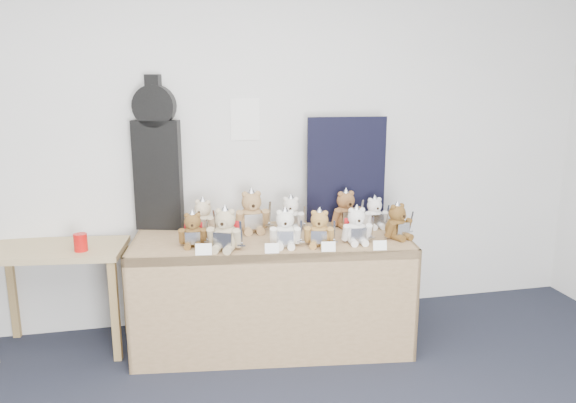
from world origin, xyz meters
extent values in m
plane|color=silver|center=(0.00, 2.50, 1.35)|extent=(6.00, 0.00, 6.00)
cube|color=white|center=(0.30, 2.49, 1.52)|extent=(0.21, 0.00, 0.30)
cube|color=brown|center=(0.40, 2.03, 0.74)|extent=(1.93, 1.00, 0.06)
cube|color=brown|center=(0.36, 1.66, 0.38)|extent=(1.83, 0.26, 0.77)
cube|color=brown|center=(-0.50, 2.15, 0.38)|extent=(0.12, 0.76, 0.77)
cube|color=brown|center=(1.31, 1.92, 0.38)|extent=(0.12, 0.76, 0.77)
cube|color=#997A52|center=(-1.00, 2.24, 0.70)|extent=(0.92, 0.59, 0.04)
cube|color=olive|center=(-1.37, 2.49, 0.34)|extent=(0.06, 0.06, 0.68)
cube|color=olive|center=(-0.64, 1.99, 0.34)|extent=(0.06, 0.06, 0.68)
cube|color=olive|center=(-0.59, 2.39, 0.34)|extent=(0.06, 0.06, 0.68)
cube|color=black|center=(-0.33, 2.40, 1.15)|extent=(0.34, 0.18, 0.76)
cylinder|color=black|center=(-0.33, 2.40, 1.63)|extent=(0.30, 0.17, 0.29)
cube|color=black|center=(-0.33, 2.40, 1.74)|extent=(0.12, 0.11, 0.19)
cube|color=black|center=(1.01, 2.30, 1.15)|extent=(0.58, 0.07, 0.77)
cylinder|color=red|center=(-0.83, 2.12, 0.78)|extent=(0.09, 0.09, 0.11)
ellipsoid|color=brown|center=(-0.12, 1.94, 0.83)|extent=(0.16, 0.14, 0.15)
sphere|color=brown|center=(-0.12, 1.94, 0.93)|extent=(0.11, 0.11, 0.11)
cylinder|color=brown|center=(-0.13, 1.89, 0.92)|extent=(0.05, 0.03, 0.04)
sphere|color=black|center=(-0.13, 1.88, 0.92)|extent=(0.02, 0.02, 0.02)
sphere|color=brown|center=(-0.16, 1.94, 0.97)|extent=(0.03, 0.03, 0.03)
sphere|color=brown|center=(-0.09, 1.93, 0.97)|extent=(0.03, 0.03, 0.03)
cylinder|color=brown|center=(-0.19, 1.93, 0.84)|extent=(0.05, 0.08, 0.11)
cylinder|color=brown|center=(-0.06, 1.91, 0.84)|extent=(0.05, 0.08, 0.11)
cylinder|color=brown|center=(-0.16, 1.89, 0.79)|extent=(0.05, 0.10, 0.04)
cylinder|color=brown|center=(-0.10, 1.88, 0.79)|extent=(0.05, 0.10, 0.04)
cube|color=silver|center=(-0.13, 1.88, 0.83)|extent=(0.10, 0.03, 0.08)
cone|color=silver|center=(-0.12, 1.94, 0.97)|extent=(0.09, 0.09, 0.07)
cube|color=silver|center=(-0.04, 1.90, 0.86)|extent=(0.02, 0.04, 0.15)
cube|color=silver|center=(-0.04, 1.90, 0.80)|extent=(0.04, 0.01, 0.01)
cube|color=red|center=(-0.12, 1.99, 0.84)|extent=(0.12, 0.04, 0.13)
ellipsoid|color=tan|center=(0.07, 1.82, 0.84)|extent=(0.22, 0.20, 0.18)
sphere|color=tan|center=(0.07, 1.82, 0.96)|extent=(0.13, 0.13, 0.13)
cylinder|color=tan|center=(0.05, 1.77, 0.95)|extent=(0.06, 0.05, 0.05)
sphere|color=black|center=(0.04, 1.75, 0.95)|extent=(0.02, 0.02, 0.02)
sphere|color=tan|center=(0.03, 1.84, 1.01)|extent=(0.04, 0.04, 0.04)
sphere|color=tan|center=(0.11, 1.80, 1.01)|extent=(0.04, 0.04, 0.04)
cylinder|color=tan|center=(-0.01, 1.83, 0.85)|extent=(0.08, 0.11, 0.13)
cylinder|color=tan|center=(0.14, 1.77, 0.85)|extent=(0.08, 0.11, 0.13)
cylinder|color=tan|center=(0.01, 1.78, 0.79)|extent=(0.09, 0.13, 0.05)
cylinder|color=tan|center=(0.08, 1.75, 0.79)|extent=(0.09, 0.13, 0.05)
cube|color=silver|center=(0.05, 1.76, 0.85)|extent=(0.11, 0.06, 0.10)
cone|color=silver|center=(0.07, 1.82, 1.01)|extent=(0.11, 0.11, 0.08)
cube|color=silver|center=(0.16, 1.75, 0.88)|extent=(0.03, 0.05, 0.18)
cube|color=silver|center=(0.16, 1.75, 0.81)|extent=(0.05, 0.03, 0.01)
cube|color=red|center=(0.10, 1.88, 0.86)|extent=(0.14, 0.08, 0.16)
ellipsoid|color=silver|center=(0.45, 1.80, 0.84)|extent=(0.18, 0.16, 0.16)
sphere|color=silver|center=(0.45, 1.80, 0.94)|extent=(0.12, 0.12, 0.12)
cylinder|color=silver|center=(0.44, 1.76, 0.93)|extent=(0.05, 0.03, 0.05)
sphere|color=black|center=(0.44, 1.74, 0.93)|extent=(0.02, 0.02, 0.02)
sphere|color=silver|center=(0.41, 1.81, 0.99)|extent=(0.04, 0.04, 0.04)
sphere|color=silver|center=(0.49, 1.80, 0.99)|extent=(0.04, 0.04, 0.04)
cylinder|color=silver|center=(0.37, 1.80, 0.84)|extent=(0.06, 0.09, 0.12)
cylinder|color=silver|center=(0.52, 1.77, 0.84)|extent=(0.06, 0.09, 0.12)
cylinder|color=silver|center=(0.40, 1.76, 0.79)|extent=(0.07, 0.11, 0.05)
cylinder|color=silver|center=(0.47, 1.74, 0.79)|extent=(0.07, 0.11, 0.05)
cube|color=silver|center=(0.44, 1.74, 0.84)|extent=(0.10, 0.04, 0.09)
cone|color=silver|center=(0.45, 1.80, 0.99)|extent=(0.10, 0.10, 0.08)
cube|color=silver|center=(0.54, 1.76, 0.87)|extent=(0.02, 0.04, 0.17)
cube|color=silver|center=(0.54, 1.76, 0.80)|extent=(0.05, 0.01, 0.01)
ellipsoid|color=olive|center=(0.67, 1.78, 0.83)|extent=(0.19, 0.17, 0.15)
sphere|color=olive|center=(0.67, 1.78, 0.94)|extent=(0.11, 0.11, 0.11)
cylinder|color=olive|center=(0.65, 1.73, 0.93)|extent=(0.05, 0.04, 0.05)
sphere|color=black|center=(0.65, 1.72, 0.93)|extent=(0.02, 0.02, 0.02)
sphere|color=olive|center=(0.63, 1.79, 0.98)|extent=(0.04, 0.04, 0.04)
sphere|color=olive|center=(0.70, 1.77, 0.98)|extent=(0.04, 0.04, 0.04)
cylinder|color=olive|center=(0.59, 1.78, 0.84)|extent=(0.07, 0.09, 0.12)
cylinder|color=olive|center=(0.73, 1.74, 0.84)|extent=(0.07, 0.09, 0.12)
cylinder|color=olive|center=(0.62, 1.74, 0.79)|extent=(0.07, 0.11, 0.05)
cylinder|color=olive|center=(0.68, 1.71, 0.79)|extent=(0.07, 0.11, 0.05)
cube|color=silver|center=(0.65, 1.72, 0.84)|extent=(0.10, 0.05, 0.08)
cone|color=silver|center=(0.67, 1.78, 0.98)|extent=(0.10, 0.10, 0.07)
cube|color=silver|center=(0.75, 1.72, 0.86)|extent=(0.02, 0.04, 0.16)
cube|color=silver|center=(0.75, 1.72, 0.80)|extent=(0.05, 0.02, 0.01)
ellipsoid|color=silver|center=(0.92, 1.78, 0.83)|extent=(0.17, 0.14, 0.16)
sphere|color=silver|center=(0.92, 1.78, 0.94)|extent=(0.11, 0.11, 0.11)
cylinder|color=silver|center=(0.91, 1.73, 0.93)|extent=(0.05, 0.03, 0.05)
sphere|color=black|center=(0.91, 1.71, 0.93)|extent=(0.02, 0.02, 0.02)
sphere|color=silver|center=(0.88, 1.78, 0.98)|extent=(0.04, 0.04, 0.04)
sphere|color=silver|center=(0.95, 1.78, 0.98)|extent=(0.04, 0.04, 0.04)
cylinder|color=silver|center=(0.84, 1.77, 0.84)|extent=(0.05, 0.09, 0.12)
cylinder|color=silver|center=(0.99, 1.75, 0.84)|extent=(0.05, 0.09, 0.12)
cylinder|color=silver|center=(0.88, 1.73, 0.79)|extent=(0.05, 0.10, 0.05)
cylinder|color=silver|center=(0.95, 1.72, 0.79)|extent=(0.05, 0.10, 0.05)
cube|color=silver|center=(0.91, 1.72, 0.84)|extent=(0.10, 0.02, 0.09)
cone|color=silver|center=(0.92, 1.78, 0.99)|extent=(0.10, 0.10, 0.07)
cube|color=silver|center=(1.01, 1.74, 0.87)|extent=(0.02, 0.04, 0.16)
cube|color=silver|center=(1.01, 1.74, 0.80)|extent=(0.05, 0.01, 0.01)
cube|color=red|center=(0.92, 1.84, 0.85)|extent=(0.13, 0.04, 0.14)
ellipsoid|color=brown|center=(1.21, 1.82, 0.83)|extent=(0.19, 0.18, 0.16)
sphere|color=brown|center=(1.21, 1.82, 0.94)|extent=(0.11, 0.11, 0.11)
cylinder|color=brown|center=(1.23, 1.77, 0.93)|extent=(0.05, 0.04, 0.05)
sphere|color=black|center=(1.24, 1.76, 0.93)|extent=(0.02, 0.02, 0.02)
sphere|color=brown|center=(1.18, 1.80, 0.98)|extent=(0.04, 0.04, 0.04)
sphere|color=brown|center=(1.25, 1.83, 0.98)|extent=(0.04, 0.04, 0.04)
cylinder|color=brown|center=(1.15, 1.77, 0.84)|extent=(0.07, 0.10, 0.12)
cylinder|color=brown|center=(1.29, 1.82, 0.84)|extent=(0.07, 0.10, 0.12)
cylinder|color=brown|center=(1.20, 1.75, 0.79)|extent=(0.08, 0.11, 0.05)
cylinder|color=brown|center=(1.27, 1.78, 0.79)|extent=(0.08, 0.11, 0.05)
cube|color=silver|center=(1.23, 1.76, 0.84)|extent=(0.10, 0.05, 0.09)
cone|color=silver|center=(1.21, 1.82, 0.99)|extent=(0.10, 0.10, 0.07)
cube|color=silver|center=(1.32, 1.82, 0.87)|extent=(0.03, 0.04, 0.16)
cube|color=silver|center=(1.32, 1.82, 0.80)|extent=(0.05, 0.02, 0.01)
ellipsoid|color=#C9B692|center=(-0.04, 2.21, 0.83)|extent=(0.20, 0.19, 0.16)
sphere|color=#C9B692|center=(-0.04, 2.21, 0.94)|extent=(0.12, 0.12, 0.12)
cylinder|color=#C9B692|center=(-0.06, 2.17, 0.93)|extent=(0.05, 0.05, 0.05)
sphere|color=black|center=(-0.07, 2.15, 0.93)|extent=(0.02, 0.02, 0.02)
sphere|color=#C9B692|center=(-0.07, 2.23, 0.98)|extent=(0.04, 0.04, 0.04)
sphere|color=#C9B692|center=(-0.01, 2.19, 0.98)|extent=(0.04, 0.04, 0.04)
cylinder|color=#C9B692|center=(-0.11, 2.23, 0.84)|extent=(0.08, 0.10, 0.12)
cylinder|color=#C9B692|center=(0.02, 2.16, 0.84)|extent=(0.08, 0.10, 0.12)
cylinder|color=#C9B692|center=(-0.10, 2.18, 0.79)|extent=(0.09, 0.11, 0.05)
cylinder|color=#C9B692|center=(-0.03, 2.15, 0.79)|extent=(0.09, 0.11, 0.05)
cube|color=silver|center=(-0.07, 2.16, 0.84)|extent=(0.10, 0.06, 0.09)
cone|color=silver|center=(-0.04, 2.21, 0.99)|extent=(0.10, 0.10, 0.07)
cube|color=silver|center=(0.03, 2.14, 0.87)|extent=(0.03, 0.04, 0.16)
cube|color=silver|center=(0.03, 2.14, 0.80)|extent=(0.04, 0.03, 0.01)
ellipsoid|color=#9C794E|center=(0.29, 2.20, 0.85)|extent=(0.19, 0.16, 0.19)
sphere|color=#9C794E|center=(0.29, 2.20, 0.98)|extent=(0.14, 0.14, 0.14)
cylinder|color=#9C794E|center=(0.30, 2.14, 0.96)|extent=(0.06, 0.03, 0.06)
sphere|color=black|center=(0.30, 2.11, 0.96)|extent=(0.02, 0.02, 0.02)
sphere|color=#9C794E|center=(0.25, 2.19, 1.03)|extent=(0.04, 0.04, 0.04)
sphere|color=#9C794E|center=(0.34, 2.20, 1.03)|extent=(0.04, 0.04, 0.04)
cylinder|color=#9C794E|center=(0.20, 2.17, 0.86)|extent=(0.05, 0.10, 0.14)
cylinder|color=#9C794E|center=(0.39, 2.17, 0.86)|extent=(0.05, 0.10, 0.14)
cylinder|color=#9C794E|center=(0.25, 2.13, 0.79)|extent=(0.06, 0.12, 0.06)
cylinder|color=#9C794E|center=(0.34, 2.13, 0.79)|extent=(0.06, 0.12, 0.06)
cube|color=silver|center=(0.30, 2.12, 0.85)|extent=(0.12, 0.02, 0.10)
cone|color=silver|center=(0.29, 2.20, 1.03)|extent=(0.12, 0.12, 0.09)
cube|color=silver|center=(0.41, 2.16, 0.89)|extent=(0.02, 0.05, 0.20)
cube|color=silver|center=(0.41, 2.16, 0.81)|extent=(0.06, 0.01, 0.01)
ellipsoid|color=silver|center=(0.57, 2.19, 0.83)|extent=(0.18, 0.17, 0.15)
sphere|color=silver|center=(0.57, 2.19, 0.94)|extent=(0.11, 0.11, 0.11)
cylinder|color=silver|center=(0.56, 2.14, 0.93)|extent=(0.05, 0.04, 0.05)
sphere|color=black|center=(0.56, 2.13, 0.93)|extent=(0.02, 0.02, 0.02)
sphere|color=silver|center=(0.54, 2.20, 0.98)|extent=(0.04, 0.04, 0.04)
sphere|color=silver|center=(0.61, 2.18, 0.98)|extent=(0.04, 0.04, 0.04)
cylinder|color=silver|center=(0.50, 2.19, 0.84)|extent=(0.06, 0.09, 0.12)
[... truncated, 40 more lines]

